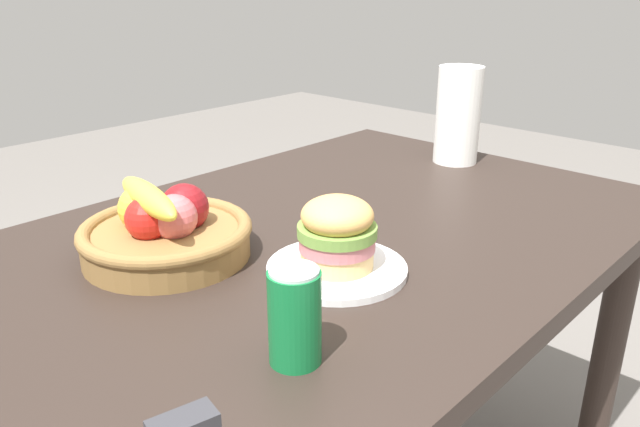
{
  "coord_description": "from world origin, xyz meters",
  "views": [
    {
      "loc": [
        -0.78,
        -0.73,
        1.2
      ],
      "look_at": [
        -0.04,
        -0.04,
        0.81
      ],
      "focal_mm": 34.88,
      "sensor_mm": 36.0,
      "label": 1
    }
  ],
  "objects_px": {
    "soda_can": "(295,316)",
    "fruit_basket": "(165,230)",
    "sandwich": "(337,232)",
    "plate": "(337,269)",
    "paper_towel_roll": "(458,115)"
  },
  "relations": [
    {
      "from": "plate",
      "to": "sandwich",
      "type": "distance_m",
      "value": 0.06
    },
    {
      "from": "sandwich",
      "to": "paper_towel_roll",
      "type": "distance_m",
      "value": 0.71
    },
    {
      "from": "paper_towel_roll",
      "to": "plate",
      "type": "bearing_deg",
      "value": -163.78
    },
    {
      "from": "plate",
      "to": "soda_can",
      "type": "height_order",
      "value": "soda_can"
    },
    {
      "from": "sandwich",
      "to": "fruit_basket",
      "type": "relative_size",
      "value": 0.44
    },
    {
      "from": "sandwich",
      "to": "paper_towel_roll",
      "type": "relative_size",
      "value": 0.53
    },
    {
      "from": "plate",
      "to": "soda_can",
      "type": "distance_m",
      "value": 0.26
    },
    {
      "from": "sandwich",
      "to": "soda_can",
      "type": "distance_m",
      "value": 0.25
    },
    {
      "from": "plate",
      "to": "fruit_basket",
      "type": "bearing_deg",
      "value": 120.88
    },
    {
      "from": "sandwich",
      "to": "soda_can",
      "type": "bearing_deg",
      "value": -150.41
    },
    {
      "from": "soda_can",
      "to": "paper_towel_roll",
      "type": "distance_m",
      "value": 0.95
    },
    {
      "from": "plate",
      "to": "paper_towel_roll",
      "type": "height_order",
      "value": "paper_towel_roll"
    },
    {
      "from": "sandwich",
      "to": "fruit_basket",
      "type": "height_order",
      "value": "fruit_basket"
    },
    {
      "from": "soda_can",
      "to": "fruit_basket",
      "type": "distance_m",
      "value": 0.38
    },
    {
      "from": "plate",
      "to": "paper_towel_roll",
      "type": "bearing_deg",
      "value": 16.22
    }
  ]
}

